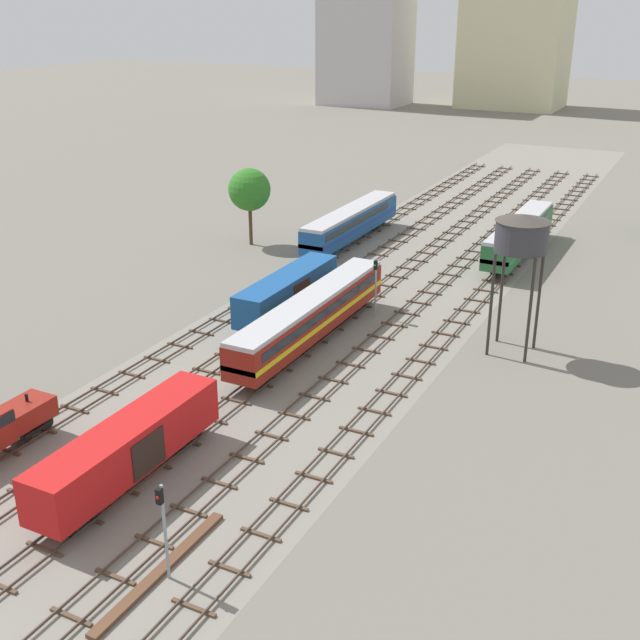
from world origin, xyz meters
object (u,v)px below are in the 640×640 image
object	(u,v)px
passenger_coach_centre_left_mid	(311,314)
signal_post_near	(163,521)
freight_boxcar_centre_left_near	(129,446)
signal_post_nearest	(376,281)
diesel_railcar_far_left_far	(351,222)
diesel_railcar_centre_right_farther	(519,234)
water_tower	(522,235)
freight_boxcar_left_midfar	(288,290)

from	to	relation	value
passenger_coach_centre_left_mid	signal_post_near	bearing A→B (deg)	-76.26
freight_boxcar_centre_left_near	signal_post_nearest	world-z (taller)	signal_post_nearest
diesel_railcar_far_left_far	diesel_railcar_centre_right_farther	size ratio (longest dim) A/B	1.00
diesel_railcar_far_left_far	water_tower	world-z (taller)	water_tower
freight_boxcar_left_midfar	water_tower	size ratio (longest dim) A/B	1.25
diesel_railcar_far_left_far	water_tower	xyz separation A→B (m)	(24.08, -21.63, 6.96)
freight_boxcar_centre_left_near	water_tower	size ratio (longest dim) A/B	1.25
diesel_railcar_far_left_far	signal_post_nearest	size ratio (longest dim) A/B	3.83
freight_boxcar_left_midfar	signal_post_nearest	size ratio (longest dim) A/B	2.61
freight_boxcar_centre_left_near	signal_post_near	world-z (taller)	signal_post_near
diesel_railcar_centre_right_farther	signal_post_nearest	xyz separation A→B (m)	(-6.90, -23.37, 0.81)
freight_boxcar_centre_left_near	passenger_coach_centre_left_mid	world-z (taller)	passenger_coach_centre_left_mid
signal_post_near	freight_boxcar_centre_left_near	bearing A→B (deg)	140.32
passenger_coach_centre_left_mid	diesel_railcar_centre_right_farther	world-z (taller)	same
water_tower	signal_post_near	distance (m)	35.53
passenger_coach_centre_left_mid	diesel_railcar_far_left_far	world-z (taller)	same
diesel_railcar_far_left_far	signal_post_nearest	world-z (taller)	signal_post_nearest
diesel_railcar_centre_right_farther	water_tower	world-z (taller)	water_tower
water_tower	signal_post_near	xyz separation A→B (m)	(-7.98, -34.07, -6.19)
freight_boxcar_centre_left_near	passenger_coach_centre_left_mid	size ratio (longest dim) A/B	0.64
diesel_railcar_centre_right_farther	water_tower	xyz separation A→B (m)	(5.68, -25.25, 6.96)
passenger_coach_centre_left_mid	diesel_railcar_centre_right_farther	distance (m)	32.43
freight_boxcar_left_midfar	water_tower	world-z (taller)	water_tower
diesel_railcar_centre_right_farther	water_tower	distance (m)	26.80
freight_boxcar_left_midfar	signal_post_nearest	world-z (taller)	signal_post_nearest
water_tower	passenger_coach_centre_left_mid	bearing A→B (deg)	-158.56
passenger_coach_centre_left_mid	water_tower	bearing A→B (deg)	21.44
freight_boxcar_centre_left_near	water_tower	xyz separation A→B (m)	(14.87, 28.34, 7.11)
freight_boxcar_left_midfar	diesel_railcar_far_left_far	world-z (taller)	diesel_railcar_far_left_far
passenger_coach_centre_left_mid	signal_post_nearest	size ratio (longest dim) A/B	4.11
signal_post_near	water_tower	bearing A→B (deg)	76.82
water_tower	signal_post_near	size ratio (longest dim) A/B	2.11
signal_post_near	diesel_railcar_centre_right_farther	bearing A→B (deg)	87.78
diesel_railcar_far_left_far	diesel_railcar_centre_right_farther	world-z (taller)	same
freight_boxcar_left_midfar	diesel_railcar_centre_right_farther	distance (m)	30.09
signal_post_nearest	freight_boxcar_centre_left_near	bearing A→B (deg)	-94.34
freight_boxcar_centre_left_near	signal_post_nearest	size ratio (longest dim) A/B	2.61
freight_boxcar_centre_left_near	freight_boxcar_left_midfar	xyz separation A→B (m)	(-4.60, 26.86, 0.00)
freight_boxcar_centre_left_near	diesel_railcar_centre_right_farther	xyz separation A→B (m)	(9.20, 53.59, 0.15)
freight_boxcar_centre_left_near	water_tower	world-z (taller)	water_tower
diesel_railcar_far_left_far	signal_post_near	size ratio (longest dim) A/B	3.87
freight_boxcar_left_midfar	diesel_railcar_centre_right_farther	bearing A→B (deg)	62.70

